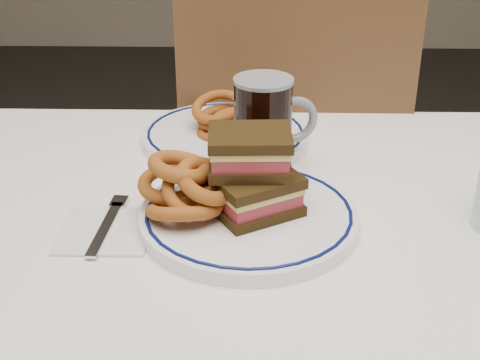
{
  "coord_description": "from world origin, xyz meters",
  "views": [
    {
      "loc": [
        0.0,
        -0.79,
        1.23
      ],
      "look_at": [
        -0.01,
        -0.01,
        0.82
      ],
      "focal_mm": 50.0,
      "sensor_mm": 36.0,
      "label": 1
    }
  ],
  "objects_px": {
    "reuben_sandwich": "(253,173)",
    "beer_mug": "(265,125)",
    "far_plate": "(225,136)",
    "main_plate": "(249,216)",
    "chair_far": "(289,175)"
  },
  "relations": [
    {
      "from": "far_plate",
      "to": "main_plate",
      "type": "bearing_deg",
      "value": -81.16
    },
    {
      "from": "beer_mug",
      "to": "far_plate",
      "type": "relative_size",
      "value": 0.53
    },
    {
      "from": "chair_far",
      "to": "beer_mug",
      "type": "xyz_separation_m",
      "value": [
        -0.06,
        -0.4,
        0.29
      ]
    },
    {
      "from": "reuben_sandwich",
      "to": "beer_mug",
      "type": "distance_m",
      "value": 0.17
    },
    {
      "from": "main_plate",
      "to": "reuben_sandwich",
      "type": "distance_m",
      "value": 0.06
    },
    {
      "from": "reuben_sandwich",
      "to": "far_plate",
      "type": "distance_m",
      "value": 0.29
    },
    {
      "from": "main_plate",
      "to": "reuben_sandwich",
      "type": "height_order",
      "value": "reuben_sandwich"
    },
    {
      "from": "far_plate",
      "to": "reuben_sandwich",
      "type": "bearing_deg",
      "value": -79.91
    },
    {
      "from": "chair_far",
      "to": "main_plate",
      "type": "bearing_deg",
      "value": -98.79
    },
    {
      "from": "main_plate",
      "to": "beer_mug",
      "type": "distance_m",
      "value": 0.18
    },
    {
      "from": "chair_far",
      "to": "beer_mug",
      "type": "height_order",
      "value": "chair_far"
    },
    {
      "from": "reuben_sandwich",
      "to": "beer_mug",
      "type": "relative_size",
      "value": 0.9
    },
    {
      "from": "chair_far",
      "to": "reuben_sandwich",
      "type": "height_order",
      "value": "chair_far"
    },
    {
      "from": "main_plate",
      "to": "chair_far",
      "type": "bearing_deg",
      "value": 81.21
    },
    {
      "from": "reuben_sandwich",
      "to": "beer_mug",
      "type": "bearing_deg",
      "value": 83.92
    }
  ]
}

